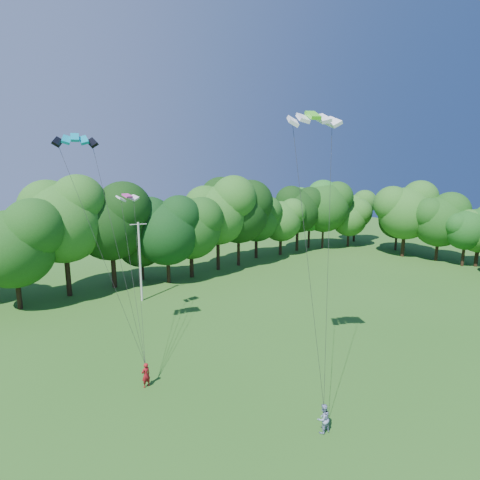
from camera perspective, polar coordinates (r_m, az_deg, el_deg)
utility_pole at (r=40.66m, az=-14.98°, el=-3.13°), size 1.68×0.42×8.48m
kite_flyer_left at (r=26.29m, az=-14.15°, el=-19.31°), size 0.67×0.51×1.64m
kite_flyer_right at (r=22.46m, az=12.57°, el=-25.02°), size 0.84×0.68×1.63m
kite_teal at (r=27.50m, az=-23.87°, el=14.10°), size 2.75×1.57×0.64m
kite_green at (r=22.68m, az=11.04°, el=18.16°), size 3.20×2.40×0.65m
kite_pink at (r=32.65m, az=-16.80°, el=6.48°), size 1.91×1.22×0.34m
tree_back_center at (r=45.87m, az=-11.12°, el=2.77°), size 8.40×8.40×12.22m
tree_back_east at (r=66.86m, az=10.60°, el=5.12°), size 8.25×8.25×12.00m
tree_flank_east at (r=62.31m, az=31.22°, el=1.63°), size 6.22×6.22×9.05m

